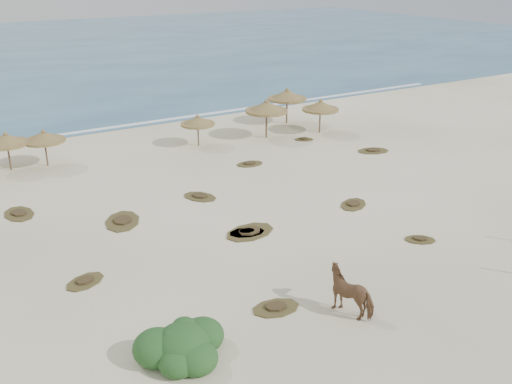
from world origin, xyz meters
TOP-DOWN VIEW (x-y plane):
  - ground at (0.00, 0.00)m, footprint 160.00×160.00m
  - ocean at (0.00, 75.00)m, footprint 200.00×100.00m
  - foam_line at (0.00, 26.00)m, footprint 70.00×0.60m
  - palapa_1 at (-9.27, 19.32)m, footprint 2.88×2.88m
  - palapa_2 at (-7.02, 18.93)m, footprint 2.81×2.81m
  - palapa_3 at (3.64, 17.84)m, footprint 2.58×2.58m
  - palapa_4 at (9.08, 17.03)m, footprint 4.35×4.35m
  - palapa_5 at (12.83, 19.78)m, footprint 3.45×3.45m
  - palapa_6 at (13.48, 16.02)m, footprint 3.44×3.44m
  - horse at (-0.70, -4.91)m, footprint 1.67×2.33m
  - bush at (-7.50, -4.12)m, footprint 3.28×2.89m
  - scrub_0 at (-9.03, 2.61)m, footprint 2.14×1.85m
  - scrub_1 at (-5.65, 7.71)m, footprint 2.72×3.21m
  - scrub_2 at (-0.72, 3.15)m, footprint 2.06×1.55m
  - scrub_3 at (-0.69, 8.66)m, footprint 2.22×2.51m
  - scrub_4 at (6.22, 3.17)m, footprint 2.41×2.16m
  - scrub_5 at (13.85, 10.06)m, footprint 2.67×2.14m
  - scrub_6 at (-10.15, 11.50)m, footprint 1.67×2.41m
  - scrub_7 at (4.74, 12.17)m, footprint 1.96×1.36m
  - scrub_9 at (-0.56, 3.14)m, footprint 3.02×2.23m
  - scrub_10 at (11.23, 14.97)m, footprint 1.76×1.54m
  - scrub_11 at (-3.13, -3.26)m, footprint 2.11×1.53m
  - scrub_12 at (6.18, -1.91)m, footprint 1.80×1.68m

SIDE VIEW (x-z plane):
  - ground at x=0.00m, z-range 0.00..0.00m
  - ocean at x=0.00m, z-range 0.00..0.01m
  - foam_line at x=0.00m, z-range 0.00..0.01m
  - scrub_5 at x=13.85m, z-range -0.03..0.13m
  - scrub_10 at x=11.23m, z-range -0.03..0.13m
  - scrub_12 at x=6.18m, z-range -0.03..0.13m
  - scrub_0 at x=-9.03m, z-range -0.03..0.13m
  - scrub_1 at x=-5.65m, z-range -0.03..0.13m
  - scrub_2 at x=-0.72m, z-range -0.03..0.13m
  - scrub_3 at x=-0.69m, z-range -0.03..0.13m
  - scrub_7 at x=4.74m, z-range -0.03..0.13m
  - scrub_9 at x=-0.56m, z-range -0.03..0.13m
  - scrub_4 at x=6.22m, z-range -0.03..0.13m
  - scrub_11 at x=-3.13m, z-range -0.03..0.13m
  - scrub_6 at x=-10.15m, z-range -0.03..0.13m
  - bush at x=-7.50m, z-range -0.25..1.22m
  - horse at x=-0.70m, z-range 0.00..1.80m
  - palapa_3 at x=3.64m, z-range 0.66..3.07m
  - palapa_2 at x=-7.02m, z-range 0.71..3.27m
  - palapa_1 at x=-9.27m, z-range 0.73..3.36m
  - palapa_6 at x=13.48m, z-range 0.76..3.51m
  - palapa_5 at x=12.83m, z-range 0.84..3.89m
  - palapa_4 at x=9.08m, z-range 0.85..3.92m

